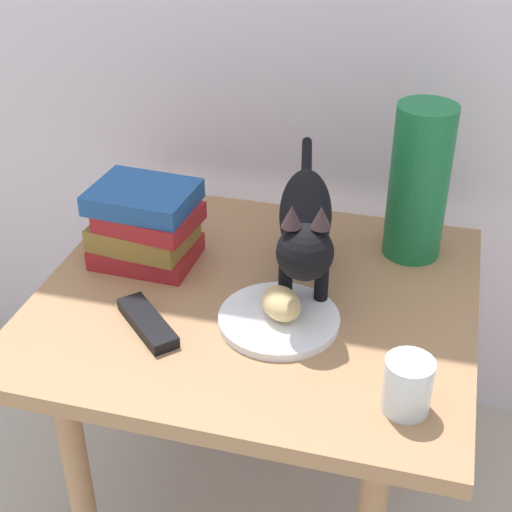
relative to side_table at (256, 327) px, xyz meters
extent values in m
plane|color=#B2A899|center=(0.00, 0.00, -0.47)|extent=(6.00, 6.00, 0.00)
cube|color=#9E724C|center=(0.00, 0.00, 0.06)|extent=(0.76, 0.67, 0.03)
cylinder|color=#9E724C|center=(-0.25, -0.25, -0.22)|extent=(0.04, 0.04, 0.51)
cylinder|color=#9E724C|center=(-0.25, 0.25, -0.22)|extent=(0.04, 0.04, 0.51)
cylinder|color=#9E724C|center=(0.25, 0.25, -0.22)|extent=(0.04, 0.04, 0.51)
cylinder|color=white|center=(0.06, -0.07, 0.08)|extent=(0.20, 0.20, 0.01)
ellipsoid|color=#E0BC7A|center=(0.06, -0.07, 0.11)|extent=(0.10, 0.10, 0.05)
cylinder|color=black|center=(0.11, 0.00, 0.12)|extent=(0.02, 0.02, 0.10)
cylinder|color=black|center=(0.06, -0.01, 0.12)|extent=(0.02, 0.02, 0.10)
cylinder|color=black|center=(0.08, 0.15, 0.12)|extent=(0.02, 0.02, 0.10)
cylinder|color=black|center=(0.02, 0.14, 0.12)|extent=(0.02, 0.02, 0.10)
ellipsoid|color=black|center=(0.07, 0.08, 0.20)|extent=(0.14, 0.27, 0.11)
sphere|color=black|center=(0.10, -0.07, 0.22)|extent=(0.09, 0.09, 0.09)
cone|color=#332224|center=(0.12, -0.07, 0.28)|extent=(0.03, 0.03, 0.03)
cone|color=#332224|center=(0.08, -0.08, 0.28)|extent=(0.03, 0.03, 0.03)
cylinder|color=black|center=(0.03, 0.27, 0.21)|extent=(0.05, 0.16, 0.02)
cube|color=maroon|center=(-0.23, 0.06, 0.09)|extent=(0.19, 0.14, 0.04)
cube|color=olive|center=(-0.23, 0.05, 0.13)|extent=(0.19, 0.15, 0.04)
cube|color=maroon|center=(-0.21, 0.05, 0.17)|extent=(0.18, 0.15, 0.03)
cube|color=#1E4C8C|center=(-0.23, 0.06, 0.20)|extent=(0.19, 0.15, 0.04)
cylinder|color=#196B38|center=(0.25, 0.22, 0.22)|extent=(0.11, 0.11, 0.29)
cylinder|color=silver|center=(0.28, -0.22, 0.11)|extent=(0.07, 0.07, 0.08)
cylinder|color=silver|center=(0.28, -0.22, 0.09)|extent=(0.06, 0.06, 0.04)
cube|color=black|center=(-0.15, -0.14, 0.08)|extent=(0.14, 0.14, 0.02)
camera|label=1|loc=(0.28, -1.04, 0.83)|focal=52.63mm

